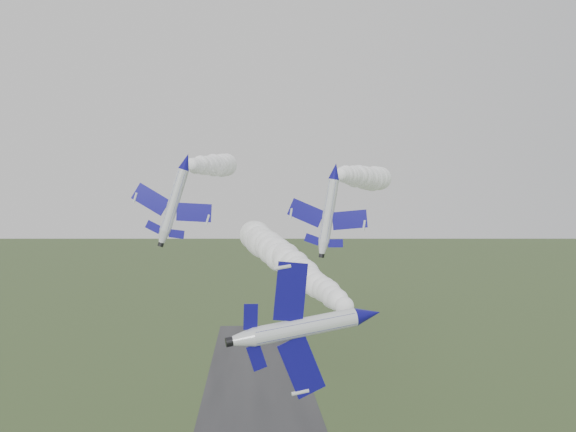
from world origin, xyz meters
name	(u,v)px	position (x,y,z in m)	size (l,w,h in m)	color
jet_lead	(369,315)	(8.06, -9.79, 30.55)	(4.04, 13.45, 11.02)	silver
smoke_trail_jet_lead	(285,258)	(2.97, 25.44, 32.90)	(5.32, 64.52, 5.32)	white
jet_pair_left	(186,161)	(-10.21, 19.52, 45.88)	(10.06, 12.55, 3.96)	silver
smoke_trail_jet_pair_left	(214,165)	(-8.34, 50.62, 47.73)	(4.55, 55.73, 4.55)	white
jet_pair_right	(335,171)	(9.15, 19.74, 44.74)	(10.54, 12.45, 3.36)	silver
smoke_trail_jet_pair_right	(364,178)	(19.83, 57.13, 46.01)	(5.58, 72.15, 5.58)	white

